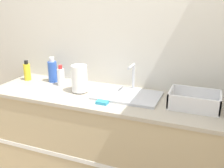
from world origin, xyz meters
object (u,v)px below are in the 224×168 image
(bottle_white_spray, at_px, (61,76))
(bottle_blue, at_px, (53,71))
(paper_towel_roll, at_px, (79,79))
(dish_rack, at_px, (194,102))
(sink, at_px, (128,94))
(bottle_yellow, at_px, (27,71))

(bottle_white_spray, bearing_deg, bottle_blue, 154.47)
(paper_towel_roll, xyz_separation_m, dish_rack, (0.96, 0.03, -0.08))
(bottle_white_spray, xyz_separation_m, bottle_blue, (-0.13, 0.06, 0.02))
(bottle_white_spray, distance_m, bottle_blue, 0.15)
(dish_rack, bearing_deg, sink, 177.06)
(dish_rack, relative_size, bottle_white_spray, 1.92)
(sink, height_order, bottle_yellow, sink)
(bottle_blue, relative_size, bottle_yellow, 1.24)
(paper_towel_roll, bearing_deg, bottle_blue, 157.15)
(bottle_yellow, bearing_deg, bottle_white_spray, -2.17)
(dish_rack, relative_size, bottle_blue, 1.52)
(dish_rack, distance_m, bottle_yellow, 1.61)
(bottle_blue, bearing_deg, paper_towel_roll, -22.85)
(sink, height_order, bottle_white_spray, sink)
(dish_rack, bearing_deg, paper_towel_roll, -178.26)
(dish_rack, height_order, bottle_white_spray, bottle_white_spray)
(bottle_blue, bearing_deg, sink, -7.39)
(paper_towel_roll, xyz_separation_m, bottle_blue, (-0.38, 0.16, -0.01))
(paper_towel_roll, distance_m, bottle_yellow, 0.66)
(paper_towel_roll, relative_size, bottle_yellow, 1.21)
(paper_towel_roll, relative_size, bottle_white_spray, 1.24)
(sink, distance_m, bottle_blue, 0.82)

